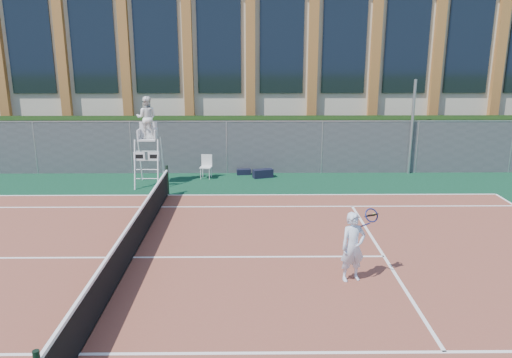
{
  "coord_description": "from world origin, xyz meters",
  "views": [
    {
      "loc": [
        3.01,
        -11.73,
        5.2
      ],
      "look_at": [
        3.17,
        3.0,
        1.28
      ],
      "focal_mm": 35.0,
      "sensor_mm": 36.0,
      "label": 1
    }
  ],
  "objects_px": {
    "plastic_chair": "(206,164)",
    "tennis_player": "(353,247)",
    "steel_pole": "(412,127)",
    "umpire_chair": "(147,120)"
  },
  "relations": [
    {
      "from": "plastic_chair",
      "to": "tennis_player",
      "type": "height_order",
      "value": "tennis_player"
    },
    {
      "from": "steel_pole",
      "to": "umpire_chair",
      "type": "bearing_deg",
      "value": -171.14
    },
    {
      "from": "steel_pole",
      "to": "plastic_chair",
      "type": "relative_size",
      "value": 4.13
    },
    {
      "from": "umpire_chair",
      "to": "plastic_chair",
      "type": "distance_m",
      "value": 3.04
    },
    {
      "from": "steel_pole",
      "to": "tennis_player",
      "type": "height_order",
      "value": "steel_pole"
    },
    {
      "from": "umpire_chair",
      "to": "plastic_chair",
      "type": "xyz_separation_m",
      "value": [
        2.11,
        0.98,
        -1.95
      ]
    },
    {
      "from": "steel_pole",
      "to": "tennis_player",
      "type": "bearing_deg",
      "value": -113.64
    },
    {
      "from": "plastic_chair",
      "to": "tennis_player",
      "type": "relative_size",
      "value": 0.58
    },
    {
      "from": "umpire_chair",
      "to": "steel_pole",
      "type": "bearing_deg",
      "value": 8.86
    },
    {
      "from": "umpire_chair",
      "to": "tennis_player",
      "type": "bearing_deg",
      "value": -53.25
    }
  ]
}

